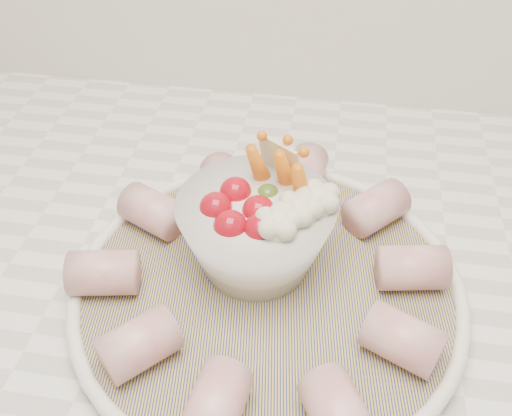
# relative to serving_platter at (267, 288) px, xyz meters

# --- Properties ---
(serving_platter) EXTENTS (0.37, 0.37, 0.02)m
(serving_platter) POSITION_rel_serving_platter_xyz_m (0.00, 0.00, 0.00)
(serving_platter) COLOR navy
(serving_platter) RESTS_ON kitchen_counter
(veggie_bowl) EXTENTS (0.13, 0.13, 0.11)m
(veggie_bowl) POSITION_rel_serving_platter_xyz_m (-0.01, 0.02, 0.04)
(veggie_bowl) COLOR white
(veggie_bowl) RESTS_ON serving_platter
(cured_meat_rolls) EXTENTS (0.31, 0.32, 0.04)m
(cured_meat_rolls) POSITION_rel_serving_platter_xyz_m (-0.00, 0.00, 0.02)
(cured_meat_rolls) COLOR #B95461
(cured_meat_rolls) RESTS_ON serving_platter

